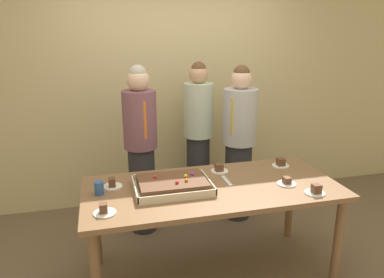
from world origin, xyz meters
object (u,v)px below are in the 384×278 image
object	(u,v)px
plated_slice_center_front	(287,182)
person_green_shirt_behind	(141,148)
sheet_cake	(172,185)
plated_slice_far_left	(281,163)
plated_slice_near_left	(316,191)
plated_slice_far_right	(104,211)
plated_slice_center_back	(112,184)
cake_server_utensil	(227,181)
party_table	(212,196)
person_striped_tie_right	(198,137)
person_serving_front	(239,142)
plated_slice_near_right	(219,169)
drink_cup_nearest	(99,188)

from	to	relation	value
plated_slice_center_front	person_green_shirt_behind	xyz separation A→B (m)	(-1.03, 0.98, 0.06)
sheet_cake	plated_slice_far_left	size ratio (longest dim) A/B	3.87
plated_slice_near_left	person_green_shirt_behind	size ratio (longest dim) A/B	0.09
plated_slice_far_left	plated_slice_far_right	bearing A→B (deg)	-161.60
plated_slice_near_left	plated_slice_far_right	xyz separation A→B (m)	(-1.53, 0.07, -0.00)
plated_slice_center_back	cake_server_utensil	distance (m)	0.91
party_table	plated_slice_far_right	distance (m)	0.88
plated_slice_center_front	cake_server_utensil	size ratio (longest dim) A/B	0.75
plated_slice_far_left	plated_slice_center_front	distance (m)	0.41
sheet_cake	plated_slice_far_right	world-z (taller)	sheet_cake
plated_slice_far_right	person_striped_tie_right	xyz separation A→B (m)	(1.03, 1.38, 0.05)
plated_slice_near_left	person_serving_front	world-z (taller)	person_serving_front
plated_slice_far_left	plated_slice_center_front	bearing A→B (deg)	-110.98
party_table	plated_slice_far_left	world-z (taller)	plated_slice_far_left
plated_slice_near_left	plated_slice_far_left	size ratio (longest dim) A/B	1.00
plated_slice_near_left	plated_slice_center_front	xyz separation A→B (m)	(-0.12, 0.21, -0.01)
party_table	person_green_shirt_behind	bearing A→B (deg)	117.86
plated_slice_center_back	party_table	bearing A→B (deg)	-12.57
plated_slice_near_right	plated_slice_far_left	bearing A→B (deg)	-0.94
plated_slice_far_right	plated_slice_center_front	distance (m)	1.42
sheet_cake	plated_slice_center_front	bearing A→B (deg)	-8.45
plated_slice_center_front	cake_server_utensil	xyz separation A→B (m)	(-0.44, 0.18, -0.01)
drink_cup_nearest	person_serving_front	size ratio (longest dim) A/B	0.06
person_serving_front	plated_slice_near_right	bearing A→B (deg)	11.00
party_table	cake_server_utensil	world-z (taller)	cake_server_utensil
sheet_cake	plated_slice_center_front	distance (m)	0.90
plated_slice_far_left	person_green_shirt_behind	size ratio (longest dim) A/B	0.09
plated_slice_center_front	drink_cup_nearest	world-z (taller)	drink_cup_nearest
drink_cup_nearest	person_green_shirt_behind	size ratio (longest dim) A/B	0.06
plated_slice_near_left	person_green_shirt_behind	distance (m)	1.66
person_serving_front	sheet_cake	bearing A→B (deg)	0.01
person_green_shirt_behind	person_striped_tie_right	distance (m)	0.70
plated_slice_center_front	person_green_shirt_behind	distance (m)	1.42
party_table	person_striped_tie_right	world-z (taller)	person_striped_tie_right
sheet_cake	plated_slice_center_back	bearing A→B (deg)	160.88
plated_slice_far_left	person_serving_front	bearing A→B (deg)	103.97
sheet_cake	plated_slice_far_left	bearing A→B (deg)	13.38
plated_slice_near_right	person_striped_tie_right	size ratio (longest dim) A/B	0.09
sheet_cake	person_striped_tie_right	distance (m)	1.22
plated_slice_near_left	plated_slice_far_right	size ratio (longest dim) A/B	1.00
drink_cup_nearest	plated_slice_center_front	bearing A→B (deg)	-7.22
plated_slice_far_left	plated_slice_far_right	world-z (taller)	plated_slice_far_left
plated_slice_far_left	plated_slice_near_right	bearing A→B (deg)	179.06
drink_cup_nearest	person_green_shirt_behind	xyz separation A→B (m)	(0.40, 0.80, 0.03)
person_striped_tie_right	plated_slice_center_back	bearing A→B (deg)	-20.29
plated_slice_near_right	plated_slice_far_left	xyz separation A→B (m)	(0.58, -0.01, 0.00)
plated_slice_near_left	plated_slice_near_right	bearing A→B (deg)	132.54
plated_slice_near_right	sheet_cake	bearing A→B (deg)	-151.02
plated_slice_far_right	sheet_cake	bearing A→B (deg)	27.64
cake_server_utensil	person_serving_front	xyz separation A→B (m)	(0.43, 0.82, 0.05)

